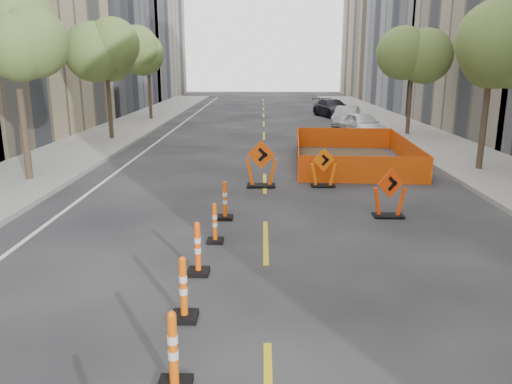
{
  "coord_description": "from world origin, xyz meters",
  "views": [
    {
      "loc": [
        -0.09,
        -7.26,
        4.12
      ],
      "look_at": [
        -0.24,
        4.47,
        1.1
      ],
      "focal_mm": 35.0,
      "sensor_mm": 36.0,
      "label": 1
    }
  ],
  "objects_px": {
    "channelizer_4": "(198,248)",
    "chevron_sign_center": "(324,167)",
    "channelizer_5": "(215,223)",
    "channelizer_3": "(183,288)",
    "chevron_sign_right": "(390,193)",
    "channelizer_2": "(173,351)",
    "chevron_sign_left": "(261,164)",
    "parked_car_near": "(363,124)",
    "channelizer_6": "(225,200)",
    "parked_car_far": "(333,108)",
    "parked_car_mid": "(346,117)"
  },
  "relations": [
    {
      "from": "channelizer_2",
      "to": "channelizer_4",
      "type": "relative_size",
      "value": 1.02
    },
    {
      "from": "chevron_sign_right",
      "to": "parked_car_near",
      "type": "distance_m",
      "value": 16.08
    },
    {
      "from": "channelizer_6",
      "to": "chevron_sign_center",
      "type": "distance_m",
      "value": 4.87
    },
    {
      "from": "channelizer_6",
      "to": "parked_car_far",
      "type": "height_order",
      "value": "parked_car_far"
    },
    {
      "from": "channelizer_5",
      "to": "channelizer_6",
      "type": "distance_m",
      "value": 1.85
    },
    {
      "from": "channelizer_3",
      "to": "chevron_sign_center",
      "type": "height_order",
      "value": "chevron_sign_center"
    },
    {
      "from": "chevron_sign_left",
      "to": "parked_car_far",
      "type": "distance_m",
      "value": 24.22
    },
    {
      "from": "channelizer_3",
      "to": "chevron_sign_right",
      "type": "bearing_deg",
      "value": 50.34
    },
    {
      "from": "channelizer_2",
      "to": "chevron_sign_left",
      "type": "relative_size",
      "value": 0.69
    },
    {
      "from": "chevron_sign_left",
      "to": "parked_car_far",
      "type": "relative_size",
      "value": 0.34
    },
    {
      "from": "channelizer_5",
      "to": "chevron_sign_center",
      "type": "distance_m",
      "value": 6.44
    },
    {
      "from": "channelizer_3",
      "to": "chevron_sign_center",
      "type": "bearing_deg",
      "value": 69.94
    },
    {
      "from": "channelizer_5",
      "to": "chevron_sign_right",
      "type": "xyz_separation_m",
      "value": [
        4.62,
        2.09,
        0.21
      ]
    },
    {
      "from": "parked_car_near",
      "to": "chevron_sign_right",
      "type": "bearing_deg",
      "value": -109.59
    },
    {
      "from": "channelizer_4",
      "to": "channelizer_2",
      "type": "bearing_deg",
      "value": -87.63
    },
    {
      "from": "chevron_sign_right",
      "to": "parked_car_near",
      "type": "xyz_separation_m",
      "value": [
        2.34,
        15.91,
        0.0
      ]
    },
    {
      "from": "channelizer_6",
      "to": "chevron_sign_right",
      "type": "distance_m",
      "value": 4.52
    },
    {
      "from": "chevron_sign_left",
      "to": "channelizer_4",
      "type": "bearing_deg",
      "value": -90.28
    },
    {
      "from": "channelizer_4",
      "to": "parked_car_near",
      "type": "xyz_separation_m",
      "value": [
        7.13,
        19.84,
        0.14
      ]
    },
    {
      "from": "channelizer_5",
      "to": "channelizer_3",
      "type": "bearing_deg",
      "value": -92.66
    },
    {
      "from": "channelizer_6",
      "to": "parked_car_near",
      "type": "bearing_deg",
      "value": 67.0
    },
    {
      "from": "channelizer_5",
      "to": "parked_car_far",
      "type": "height_order",
      "value": "parked_car_far"
    },
    {
      "from": "chevron_sign_right",
      "to": "parked_car_near",
      "type": "relative_size",
      "value": 0.34
    },
    {
      "from": "chevron_sign_center",
      "to": "parked_car_near",
      "type": "xyz_separation_m",
      "value": [
        3.74,
        12.41,
        0.02
      ]
    },
    {
      "from": "parked_car_near",
      "to": "parked_car_far",
      "type": "bearing_deg",
      "value": 80.07
    },
    {
      "from": "chevron_sign_left",
      "to": "parked_car_mid",
      "type": "height_order",
      "value": "chevron_sign_left"
    },
    {
      "from": "parked_car_mid",
      "to": "parked_car_far",
      "type": "height_order",
      "value": "parked_car_far"
    },
    {
      "from": "channelizer_3",
      "to": "channelizer_6",
      "type": "relative_size",
      "value": 1.04
    },
    {
      "from": "channelizer_2",
      "to": "channelizer_3",
      "type": "relative_size",
      "value": 1.01
    },
    {
      "from": "channelizer_6",
      "to": "chevron_sign_left",
      "type": "relative_size",
      "value": 0.66
    },
    {
      "from": "channelizer_2",
      "to": "channelizer_4",
      "type": "height_order",
      "value": "channelizer_2"
    },
    {
      "from": "channelizer_3",
      "to": "chevron_sign_right",
      "type": "distance_m",
      "value": 7.5
    },
    {
      "from": "channelizer_5",
      "to": "chevron_sign_left",
      "type": "relative_size",
      "value": 0.6
    },
    {
      "from": "chevron_sign_right",
      "to": "parked_car_far",
      "type": "bearing_deg",
      "value": 64.92
    },
    {
      "from": "channelizer_6",
      "to": "chevron_sign_left",
      "type": "distance_m",
      "value": 3.82
    },
    {
      "from": "channelizer_2",
      "to": "chevron_sign_right",
      "type": "height_order",
      "value": "chevron_sign_right"
    },
    {
      "from": "channelizer_5",
      "to": "chevron_sign_right",
      "type": "relative_size",
      "value": 0.7
    },
    {
      "from": "channelizer_4",
      "to": "chevron_sign_right",
      "type": "bearing_deg",
      "value": 39.38
    },
    {
      "from": "channelizer_6",
      "to": "parked_car_mid",
      "type": "relative_size",
      "value": 0.26
    },
    {
      "from": "channelizer_3",
      "to": "parked_car_near",
      "type": "xyz_separation_m",
      "value": [
        7.13,
        21.68,
        0.14
      ]
    },
    {
      "from": "channelizer_4",
      "to": "chevron_sign_center",
      "type": "bearing_deg",
      "value": 65.49
    },
    {
      "from": "channelizer_3",
      "to": "chevron_sign_right",
      "type": "xyz_separation_m",
      "value": [
        4.79,
        5.78,
        0.14
      ]
    },
    {
      "from": "channelizer_2",
      "to": "chevron_sign_left",
      "type": "bearing_deg",
      "value": 84.34
    },
    {
      "from": "chevron_sign_right",
      "to": "parked_car_mid",
      "type": "bearing_deg",
      "value": 63.4
    },
    {
      "from": "chevron_sign_center",
      "to": "channelizer_2",
      "type": "bearing_deg",
      "value": -126.9
    },
    {
      "from": "chevron_sign_left",
      "to": "parked_car_near",
      "type": "relative_size",
      "value": 0.4
    },
    {
      "from": "parked_car_mid",
      "to": "channelizer_6",
      "type": "bearing_deg",
      "value": -90.41
    },
    {
      "from": "chevron_sign_left",
      "to": "channelizer_6",
      "type": "bearing_deg",
      "value": -95.48
    },
    {
      "from": "channelizer_6",
      "to": "parked_car_far",
      "type": "relative_size",
      "value": 0.22
    },
    {
      "from": "chevron_sign_center",
      "to": "parked_car_mid",
      "type": "bearing_deg",
      "value": 57.59
    }
  ]
}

